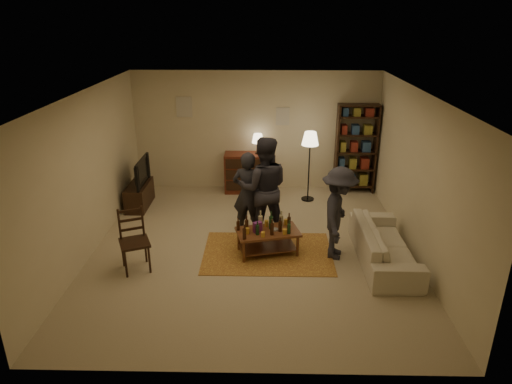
{
  "coord_description": "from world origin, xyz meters",
  "views": [
    {
      "loc": [
        0.22,
        -7.12,
        3.9
      ],
      "look_at": [
        0.07,
        0.1,
        1.02
      ],
      "focal_mm": 32.0,
      "sensor_mm": 36.0,
      "label": 1
    }
  ],
  "objects_px": {
    "sofa": "(384,244)",
    "person_by_sofa": "(338,214)",
    "dining_chair": "(133,237)",
    "bookshelf": "(356,148)",
    "person_left": "(248,194)",
    "person_right": "(264,188)",
    "tv_stand": "(139,189)",
    "coffee_table": "(267,233)",
    "floor_lamp": "(310,143)",
    "dresser": "(247,172)"
  },
  "relations": [
    {
      "from": "tv_stand",
      "to": "dresser",
      "type": "bearing_deg",
      "value": 22.07
    },
    {
      "from": "person_left",
      "to": "person_by_sofa",
      "type": "height_order",
      "value": "person_left"
    },
    {
      "from": "person_left",
      "to": "person_right",
      "type": "relative_size",
      "value": 0.84
    },
    {
      "from": "dining_chair",
      "to": "person_left",
      "type": "relative_size",
      "value": 0.65
    },
    {
      "from": "floor_lamp",
      "to": "sofa",
      "type": "xyz_separation_m",
      "value": [
        1.04,
        -2.63,
        -0.99
      ]
    },
    {
      "from": "coffee_table",
      "to": "person_by_sofa",
      "type": "distance_m",
      "value": 1.24
    },
    {
      "from": "bookshelf",
      "to": "person_by_sofa",
      "type": "relative_size",
      "value": 1.27
    },
    {
      "from": "bookshelf",
      "to": "person_right",
      "type": "distance_m",
      "value": 3.09
    },
    {
      "from": "sofa",
      "to": "bookshelf",
      "type": "bearing_deg",
      "value": -0.82
    },
    {
      "from": "tv_stand",
      "to": "floor_lamp",
      "type": "distance_m",
      "value": 3.75
    },
    {
      "from": "bookshelf",
      "to": "dining_chair",
      "type": "bearing_deg",
      "value": -139.74
    },
    {
      "from": "dresser",
      "to": "bookshelf",
      "type": "xyz_separation_m",
      "value": [
        2.44,
        0.07,
        0.56
      ]
    },
    {
      "from": "sofa",
      "to": "person_right",
      "type": "bearing_deg",
      "value": 66.5
    },
    {
      "from": "dresser",
      "to": "floor_lamp",
      "type": "distance_m",
      "value": 1.65
    },
    {
      "from": "dresser",
      "to": "floor_lamp",
      "type": "bearing_deg",
      "value": -19.57
    },
    {
      "from": "floor_lamp",
      "to": "person_left",
      "type": "height_order",
      "value": "person_left"
    },
    {
      "from": "person_left",
      "to": "person_right",
      "type": "bearing_deg",
      "value": 173.2
    },
    {
      "from": "sofa",
      "to": "person_right",
      "type": "relative_size",
      "value": 1.1
    },
    {
      "from": "person_left",
      "to": "person_by_sofa",
      "type": "xyz_separation_m",
      "value": [
        1.52,
        -0.83,
        -0.0
      ]
    },
    {
      "from": "dining_chair",
      "to": "bookshelf",
      "type": "height_order",
      "value": "bookshelf"
    },
    {
      "from": "sofa",
      "to": "person_left",
      "type": "bearing_deg",
      "value": 66.96
    },
    {
      "from": "tv_stand",
      "to": "bookshelf",
      "type": "xyz_separation_m",
      "value": [
        4.69,
        0.98,
        0.65
      ]
    },
    {
      "from": "coffee_table",
      "to": "floor_lamp",
      "type": "height_order",
      "value": "floor_lamp"
    },
    {
      "from": "person_right",
      "to": "tv_stand",
      "type": "bearing_deg",
      "value": -29.16
    },
    {
      "from": "person_left",
      "to": "person_by_sofa",
      "type": "distance_m",
      "value": 1.73
    },
    {
      "from": "coffee_table",
      "to": "person_left",
      "type": "bearing_deg",
      "value": 114.68
    },
    {
      "from": "coffee_table",
      "to": "sofa",
      "type": "height_order",
      "value": "coffee_table"
    },
    {
      "from": "tv_stand",
      "to": "person_right",
      "type": "relative_size",
      "value": 0.56
    },
    {
      "from": "coffee_table",
      "to": "person_by_sofa",
      "type": "bearing_deg",
      "value": -3.25
    },
    {
      "from": "sofa",
      "to": "person_right",
      "type": "xyz_separation_m",
      "value": [
        -2.0,
        0.87,
        0.64
      ]
    },
    {
      "from": "floor_lamp",
      "to": "person_left",
      "type": "bearing_deg",
      "value": -127.11
    },
    {
      "from": "coffee_table",
      "to": "tv_stand",
      "type": "relative_size",
      "value": 1.09
    },
    {
      "from": "person_left",
      "to": "coffee_table",
      "type": "bearing_deg",
      "value": 127.6
    },
    {
      "from": "floor_lamp",
      "to": "person_by_sofa",
      "type": "xyz_separation_m",
      "value": [
        0.27,
        -2.49,
        -0.5
      ]
    },
    {
      "from": "dining_chair",
      "to": "person_right",
      "type": "distance_m",
      "value": 2.41
    },
    {
      "from": "floor_lamp",
      "to": "sofa",
      "type": "distance_m",
      "value": 2.99
    },
    {
      "from": "bookshelf",
      "to": "dresser",
      "type": "bearing_deg",
      "value": -178.43
    },
    {
      "from": "person_left",
      "to": "person_right",
      "type": "distance_m",
      "value": 0.34
    },
    {
      "from": "bookshelf",
      "to": "tv_stand",
      "type": "bearing_deg",
      "value": -168.2
    },
    {
      "from": "coffee_table",
      "to": "person_left",
      "type": "distance_m",
      "value": 0.93
    },
    {
      "from": "tv_stand",
      "to": "person_by_sofa",
      "type": "xyz_separation_m",
      "value": [
        3.88,
        -2.06,
        0.41
      ]
    },
    {
      "from": "person_left",
      "to": "sofa",
      "type": "bearing_deg",
      "value": 169.88
    },
    {
      "from": "dining_chair",
      "to": "person_by_sofa",
      "type": "bearing_deg",
      "value": -15.58
    },
    {
      "from": "coffee_table",
      "to": "dining_chair",
      "type": "bearing_deg",
      "value": -166.49
    },
    {
      "from": "bookshelf",
      "to": "person_right",
      "type": "relative_size",
      "value": 1.07
    },
    {
      "from": "sofa",
      "to": "person_by_sofa",
      "type": "bearing_deg",
      "value": 79.51
    },
    {
      "from": "tv_stand",
      "to": "floor_lamp",
      "type": "height_order",
      "value": "floor_lamp"
    },
    {
      "from": "coffee_table",
      "to": "floor_lamp",
      "type": "distance_m",
      "value": 2.74
    },
    {
      "from": "bookshelf",
      "to": "person_left",
      "type": "relative_size",
      "value": 1.27
    },
    {
      "from": "dresser",
      "to": "bookshelf",
      "type": "bearing_deg",
      "value": 1.57
    }
  ]
}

